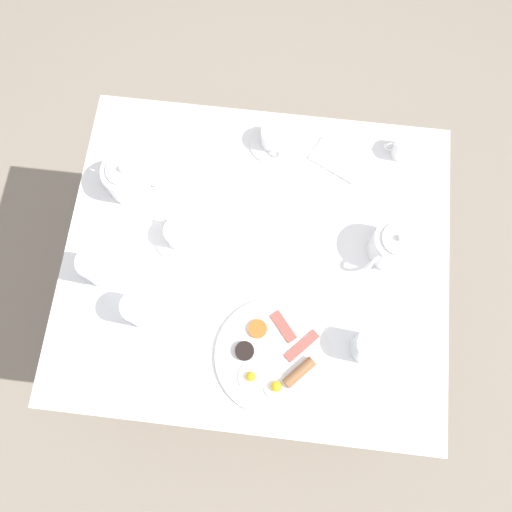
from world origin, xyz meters
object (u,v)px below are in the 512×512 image
Objects in this scene: napkin_folded at (339,159)px; teacup_with_saucer_left at (274,138)px; water_glass_short at (98,267)px; knife_by_plate at (269,248)px; teacup_with_saucer_right at (180,234)px; teapot_far at (394,245)px; teapot_near at (128,178)px; water_glass_tall at (141,310)px; fork_by_plate at (102,362)px; wine_glass_spare at (369,347)px; creamer_jug at (404,148)px; breakfast_plate at (273,357)px.

teacup_with_saucer_left is at bearing -9.58° from napkin_folded.
water_glass_short is 0.62× the size of knife_by_plate.
teacup_with_saucer_right is at bearing 54.91° from teacup_with_saucer_left.
napkin_folded reaches higher than knife_by_plate.
teapot_near is at bearing 125.91° from teapot_far.
water_glass_tall is at bearing 109.08° from teapot_near.
fork_by_plate is at bearing 67.53° from teacup_with_saucer_right.
wine_glass_spare is at bearing 177.44° from water_glass_tall.
creamer_jug is at bearing -166.90° from napkin_folded.
fork_by_plate is (0.38, 0.69, -0.03)m from teacup_with_saucer_left.
teacup_with_saucer_right is (0.29, -0.30, 0.02)m from breakfast_plate.
teapot_near is (0.45, -0.44, 0.04)m from breakfast_plate.
breakfast_plate is 3.37× the size of creamer_jug.
teapot_near is 1.79× the size of water_glass_short.
wine_glass_spare reaches higher than teacup_with_saucer_right.
breakfast_plate is 0.60m from napkin_folded.
creamer_jug is at bearing -178.54° from teacup_with_saucer_left.
knife_by_plate is at bearing -137.75° from fork_by_plate.
teacup_with_saucer_right is (0.23, 0.32, 0.00)m from teacup_with_saucer_left.
water_glass_short is (0.19, 0.13, 0.03)m from teacup_with_saucer_right.
creamer_jug is (-0.31, -0.63, 0.02)m from breakfast_plate.
napkin_folded is at bearing -131.13° from fork_by_plate.
creamer_jug is (-0.07, -0.58, -0.02)m from wine_glass_spare.
wine_glass_spare is 0.58× the size of napkin_folded.
napkin_folded is at bearing 75.54° from teapot_far.
water_glass_tall reaches higher than creamer_jug.
teapot_far is 0.83m from fork_by_plate.
creamer_jug reaches higher than napkin_folded.
creamer_jug is (-0.37, -0.01, 0.00)m from teacup_with_saucer_left.
wine_glass_spare is (-0.30, 0.57, 0.02)m from teacup_with_saucer_left.
fork_by_plate is at bearing 58.19° from water_glass_tall.
water_glass_short is at bearing -79.72° from fork_by_plate.
water_glass_short is (0.48, -0.17, 0.05)m from breakfast_plate.
napkin_folded is (0.11, -0.54, -0.05)m from wine_glass_spare.
fork_by_plate is at bearing 42.78° from creamer_jug.
wine_glass_spare reaches higher than fork_by_plate.
knife_by_plate is (-0.40, -0.36, 0.00)m from fork_by_plate.
water_glass_short is (0.13, -0.10, 0.01)m from water_glass_tall.
teacup_with_saucer_left reaches higher than breakfast_plate.
teapot_far is 1.11× the size of teacup_with_saucer_right.
wine_glass_spare is (-0.69, 0.39, 0.00)m from teapot_near.
breakfast_plate is at bearing -171.61° from fork_by_plate.
breakfast_plate is 1.56× the size of knife_by_plate.
teacup_with_saucer_right is 0.98× the size of fork_by_plate.
fork_by_plate is (0.68, 0.11, -0.05)m from wine_glass_spare.
creamer_jug is at bearing -150.01° from water_glass_short.
breakfast_plate is 0.44m from teapot_far.
water_glass_short is at bearing -36.47° from water_glass_tall.
teacup_with_saucer_left is at bearing -62.32° from wine_glass_spare.
teacup_with_saucer_left is 0.37m from creamer_jug.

